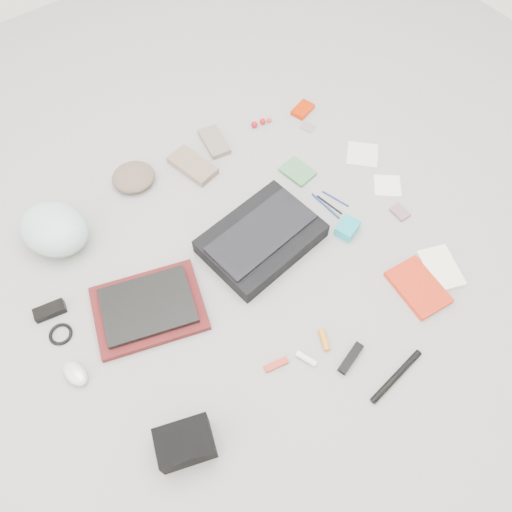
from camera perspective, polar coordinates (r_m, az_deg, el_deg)
ground_plane at (r=1.92m, az=0.00°, el=-0.76°), size 4.00×4.00×0.00m
messenger_bag at (r=1.93m, az=0.62°, el=2.00°), size 0.47×0.36×0.07m
bag_flap at (r=1.90m, az=0.63°, el=2.68°), size 0.44×0.24×0.01m
laptop_sleeve at (r=1.86m, az=-12.14°, el=-5.88°), size 0.46×0.40×0.03m
laptop at (r=1.83m, az=-12.28°, el=-5.57°), size 0.38×0.32×0.02m
bike_helmet at (r=2.05m, az=-22.09°, el=2.90°), size 0.32×0.35×0.17m
beanie at (r=2.18m, az=-13.82°, el=8.76°), size 0.23×0.22×0.06m
mitten_left at (r=2.19m, az=-7.24°, el=10.22°), size 0.15×0.23×0.03m
mitten_right at (r=2.28m, az=-4.80°, el=12.88°), size 0.12×0.19×0.03m
power_brick at (r=1.96m, az=-22.50°, el=-5.79°), size 0.12×0.07×0.03m
cable_coil at (r=1.91m, az=-21.43°, el=-8.32°), size 0.11×0.11×0.01m
mouse at (r=1.83m, az=-19.95°, el=-12.49°), size 0.08×0.12×0.04m
camera_bag at (r=1.65m, az=-8.08°, el=-20.43°), size 0.20×0.17×0.11m
multitool at (r=1.75m, az=2.32°, el=-12.29°), size 0.09×0.04×0.01m
toiletry_tube_white at (r=1.76m, az=5.79°, el=-11.59°), size 0.05×0.08×0.02m
toiletry_tube_orange at (r=1.79m, az=7.80°, el=-9.46°), size 0.05×0.08×0.02m
u_lock at (r=1.78m, az=10.77°, el=-11.40°), size 0.13×0.06×0.02m
bike_pump at (r=1.79m, az=15.74°, el=-13.09°), size 0.25×0.05×0.02m
book_red at (r=1.95m, az=18.03°, el=-3.42°), size 0.17×0.24×0.02m
book_white at (r=2.02m, az=20.36°, el=-1.32°), size 0.18×0.21×0.02m
notepad at (r=2.17m, az=4.76°, el=9.59°), size 0.12×0.15×0.02m
pen_blue at (r=2.08m, az=7.95°, el=5.72°), size 0.02×0.16×0.01m
pen_black at (r=2.08m, az=8.40°, el=5.82°), size 0.03×0.13×0.01m
pen_navy at (r=2.11m, az=9.07°, el=6.48°), size 0.04×0.13×0.01m
accordion_wallet at (r=2.01m, az=10.39°, el=3.12°), size 0.11×0.09×0.04m
card_deck at (r=2.12m, az=16.11°, el=4.84°), size 0.05×0.07×0.01m
napkin_top at (r=2.28m, az=12.06°, el=11.28°), size 0.19×0.19×0.01m
napkin_bottom at (r=2.19m, az=14.78°, el=7.78°), size 0.16×0.16×0.01m
lollipop_a at (r=2.34m, az=-0.19°, el=14.79°), size 0.03×0.03×0.03m
lollipop_b at (r=2.36m, az=0.77°, el=15.15°), size 0.04×0.04×0.03m
lollipop_c at (r=2.37m, az=1.52°, el=15.28°), size 0.03×0.03×0.02m
altoids_tin at (r=2.43m, az=5.36°, el=16.32°), size 0.12×0.09×0.02m
stamp_sheet at (r=2.36m, az=5.95°, el=14.43°), size 0.07×0.07×0.00m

